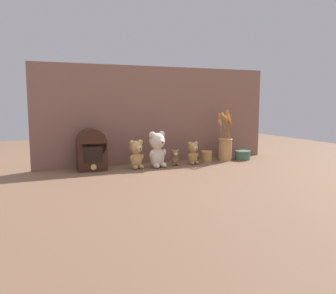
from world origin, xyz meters
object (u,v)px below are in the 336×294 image
Objects in this scene: teddy_bear_small at (193,152)px; teddy_bear_tiny at (175,157)px; teddy_bear_large at (157,149)px; decorative_tin_tall at (243,155)px; teddy_bear_medium at (136,154)px; vintage_radio at (92,150)px; decorative_tin_short at (206,156)px; flower_vase at (225,144)px.

teddy_bear_small is 1.44× the size of teddy_bear_tiny.
teddy_bear_large reaches higher than decorative_tin_tall.
teddy_bear_tiny is (0.27, 0.01, -0.04)m from teddy_bear_medium.
vintage_radio reaches higher than decorative_tin_short.
teddy_bear_small is 0.67m from vintage_radio.
teddy_bear_medium is 0.27m from teddy_bear_tiny.
teddy_bear_tiny is at bearing -178.98° from decorative_tin_tall.
decorative_tin_tall is (0.54, 0.01, -0.02)m from teddy_bear_tiny.
teddy_bear_small is at bearing -172.40° from flower_vase.
flower_vase reaches higher than decorative_tin_short.
teddy_bear_medium is at bearing -178.02° from teddy_bear_tiny.
flower_vase is (0.28, 0.04, 0.04)m from teddy_bear_small.
vintage_radio is at bearing 174.46° from teddy_bear_tiny.
teddy_bear_small is at bearing -177.70° from decorative_tin_tall.
vintage_radio reaches higher than teddy_bear_small.
teddy_bear_small is 0.28m from flower_vase.
teddy_bear_tiny is at bearing -173.04° from decorative_tin_short.
teddy_bear_small reaches higher than decorative_tin_short.
decorative_tin_short is at bearing 7.19° from teddy_bear_large.
teddy_bear_tiny is 0.54m from decorative_tin_tall.
teddy_bear_medium is 0.81m from decorative_tin_tall.
decorative_tin_short is (-0.29, 0.02, 0.01)m from decorative_tin_tall.
vintage_radio is (-0.40, 0.07, 0.01)m from teddy_bear_large.
teddy_bear_tiny is 0.29× the size of flower_vase.
decorative_tin_tall is (0.14, -0.02, -0.08)m from flower_vase.
flower_vase reaches higher than teddy_bear_small.
teddy_bear_medium is at bearing 176.51° from teddy_bear_large.
decorative_tin_tall is at bearing 2.30° from teddy_bear_small.
vintage_radio is 1.08m from decorative_tin_tall.
teddy_bear_large is 0.40m from decorative_tin_short.
teddy_bear_large is at bearing -9.81° from vintage_radio.
flower_vase is 1.41× the size of vintage_radio.
teddy_bear_medium is 1.60× the size of decorative_tin_tall.
teddy_bear_tiny is 0.54m from vintage_radio.
flower_vase is at bearing 171.51° from decorative_tin_tall.
teddy_bear_large is 0.15m from teddy_bear_tiny.
flower_vase is at bearing 4.23° from teddy_bear_tiny.
flower_vase is 3.16× the size of decorative_tin_tall.
teddy_bear_large is at bearing -177.62° from teddy_bear_small.
flower_vase reaches higher than teddy_bear_tiny.
teddy_bear_tiny is at bearing 176.96° from teddy_bear_small.
flower_vase is (0.67, 0.04, 0.02)m from teddy_bear_medium.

